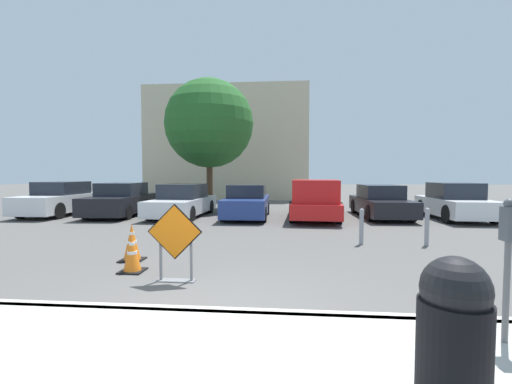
% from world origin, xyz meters
% --- Properties ---
extents(ground_plane, '(96.00, 96.00, 0.00)m').
position_xyz_m(ground_plane, '(0.00, 10.00, 0.00)').
color(ground_plane, '#565451').
extents(sidewalk_strip, '(21.65, 2.30, 0.14)m').
position_xyz_m(sidewalk_strip, '(0.00, -1.15, 0.07)').
color(sidewalk_strip, '#ADAAA3').
rests_on(sidewalk_strip, ground_plane).
extents(curb_lip, '(21.65, 0.20, 0.14)m').
position_xyz_m(curb_lip, '(0.00, 0.00, 0.07)').
color(curb_lip, '#ADAAA3').
rests_on(curb_lip, ground_plane).
extents(road_closed_sign, '(0.95, 0.20, 1.35)m').
position_xyz_m(road_closed_sign, '(-0.90, 1.46, 0.73)').
color(road_closed_sign, black).
rests_on(road_closed_sign, ground_plane).
extents(traffic_cone_nearest, '(0.44, 0.44, 0.73)m').
position_xyz_m(traffic_cone_nearest, '(-1.92, 1.99, 0.36)').
color(traffic_cone_nearest, black).
rests_on(traffic_cone_nearest, ground_plane).
extents(traffic_cone_second, '(0.47, 0.47, 0.80)m').
position_xyz_m(traffic_cone_second, '(-2.30, 2.79, 0.39)').
color(traffic_cone_second, black).
rests_on(traffic_cone_second, ground_plane).
extents(parked_car_nearest, '(1.89, 4.54, 1.50)m').
position_xyz_m(parked_car_nearest, '(-9.18, 10.43, 0.70)').
color(parked_car_nearest, silver).
rests_on(parked_car_nearest, ground_plane).
extents(parked_car_second, '(2.08, 4.54, 1.46)m').
position_xyz_m(parked_car_second, '(-6.35, 10.43, 0.67)').
color(parked_car_second, black).
rests_on(parked_car_second, ground_plane).
extents(parked_car_third, '(2.04, 4.64, 1.42)m').
position_xyz_m(parked_car_third, '(-3.51, 10.31, 0.65)').
color(parked_car_third, silver).
rests_on(parked_car_third, ground_plane).
extents(parked_car_fourth, '(1.81, 4.13, 1.40)m').
position_xyz_m(parked_car_fourth, '(-0.67, 10.13, 0.65)').
color(parked_car_fourth, navy).
rests_on(parked_car_fourth, ground_plane).
extents(pickup_truck, '(2.16, 5.49, 1.62)m').
position_xyz_m(pickup_truck, '(2.14, 10.00, 0.74)').
color(pickup_truck, red).
rests_on(pickup_truck, ground_plane).
extents(parked_car_fifth, '(1.86, 4.56, 1.38)m').
position_xyz_m(parked_car_fifth, '(5.00, 10.82, 0.64)').
color(parked_car_fifth, black).
rests_on(parked_car_fifth, ground_plane).
extents(parked_car_sixth, '(1.90, 4.10, 1.49)m').
position_xyz_m(parked_car_sixth, '(7.84, 10.38, 0.69)').
color(parked_car_sixth, silver).
rests_on(parked_car_sixth, ground_plane).
extents(trash_bin, '(0.53, 0.53, 1.09)m').
position_xyz_m(trash_bin, '(2.27, -1.50, 0.69)').
color(trash_bin, black).
rests_on(trash_bin, sidewalk_strip).
extents(bollard_nearest, '(0.12, 0.12, 0.95)m').
position_xyz_m(bollard_nearest, '(2.95, 4.93, 0.50)').
color(bollard_nearest, gray).
rests_on(bollard_nearest, ground_plane).
extents(bollard_second, '(0.12, 0.12, 0.98)m').
position_xyz_m(bollard_second, '(4.60, 4.93, 0.52)').
color(bollard_second, gray).
rests_on(bollard_second, ground_plane).
extents(parking_meter, '(0.11, 0.15, 1.47)m').
position_xyz_m(parking_meter, '(3.22, -0.56, 1.14)').
color(parking_meter, '#59595B').
rests_on(parking_meter, sidewalk_strip).
extents(building_facade_backdrop, '(11.86, 5.00, 8.19)m').
position_xyz_m(building_facade_backdrop, '(-3.41, 22.10, 4.10)').
color(building_facade_backdrop, beige).
rests_on(building_facade_backdrop, ground_plane).
extents(street_tree_behind_lot, '(4.61, 4.61, 6.78)m').
position_xyz_m(street_tree_behind_lot, '(-3.04, 13.51, 4.47)').
color(street_tree_behind_lot, '#513823').
rests_on(street_tree_behind_lot, ground_plane).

